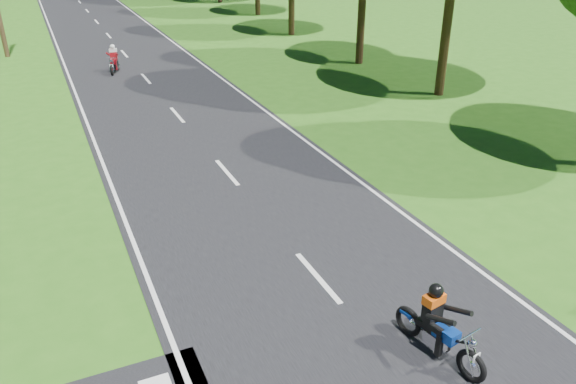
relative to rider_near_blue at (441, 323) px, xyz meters
name	(u,v)px	position (x,y,z in m)	size (l,w,h in m)	color
ground	(367,336)	(-0.81, 0.95, -0.71)	(160.00, 160.00, 0.00)	#2B6116
main_road	(80,2)	(-0.81, 50.95, -0.70)	(7.00, 140.00, 0.02)	black
road_markings	(80,5)	(-0.94, 49.08, -0.69)	(7.40, 140.00, 0.01)	silver
rider_near_blue	(441,323)	(0.00, 0.00, 0.00)	(0.56, 1.67, 1.39)	#0D3594
rider_far_red	(113,59)	(-1.94, 22.87, -0.03)	(0.53, 1.60, 1.33)	#A10C18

